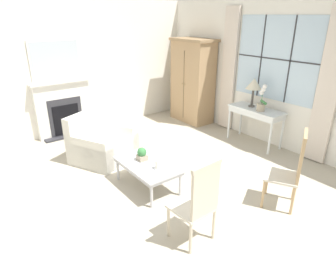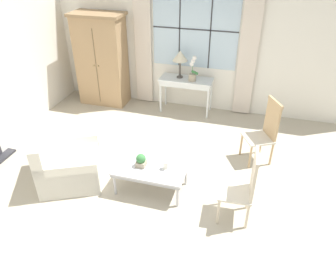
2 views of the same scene
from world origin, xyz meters
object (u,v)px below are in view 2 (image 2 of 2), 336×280
at_px(armchair_upholstered, 68,164).
at_px(accent_chair_wooden, 245,184).
at_px(potted_plant_small, 141,160).
at_px(pillar_candle, 166,166).
at_px(side_chair_wooden, 265,129).
at_px(armoire, 102,60).
at_px(console_table, 186,83).
at_px(potted_orchid, 193,72).
at_px(table_lamp, 180,57).
at_px(coffee_table, 151,170).

distance_m(armchair_upholstered, accent_chair_wooden, 2.73).
xyz_separation_m(potted_plant_small, pillar_candle, (0.38, 0.03, -0.04)).
bearing_deg(side_chair_wooden, armchair_upholstered, -154.44).
relative_size(armoire, console_table, 1.78).
distance_m(potted_orchid, pillar_candle, 2.64).
distance_m(table_lamp, potted_orchid, 0.40).
height_order(potted_orchid, side_chair_wooden, potted_orchid).
xyz_separation_m(armchair_upholstered, side_chair_wooden, (2.92, 1.40, 0.32)).
distance_m(armchair_upholstered, coffee_table, 1.34).
bearing_deg(console_table, potted_plant_small, -90.98).
height_order(armoire, side_chair_wooden, armoire).
relative_size(table_lamp, potted_plant_small, 2.77).
relative_size(armoire, pillar_candle, 13.84).
bearing_deg(side_chair_wooden, console_table, 140.08).
height_order(coffee_table, potted_plant_small, potted_plant_small).
distance_m(potted_orchid, armchair_upholstered, 3.14).
height_order(armoire, table_lamp, armoire).
relative_size(side_chair_wooden, coffee_table, 1.04).
bearing_deg(pillar_candle, armchair_upholstered, -174.42).
height_order(table_lamp, side_chair_wooden, table_lamp).
relative_size(potted_plant_small, pillar_candle, 1.45).
xyz_separation_m(potted_orchid, armchair_upholstered, (-1.37, -2.74, -0.66)).
bearing_deg(potted_orchid, armoire, 179.11).
distance_m(table_lamp, coffee_table, 2.86).
height_order(potted_orchid, potted_plant_small, potted_orchid).
bearing_deg(coffee_table, armoire, 127.05).
bearing_deg(pillar_candle, potted_orchid, 94.19).
bearing_deg(armchair_upholstered, potted_orchid, 63.36).
bearing_deg(table_lamp, side_chair_wooden, -38.11).
distance_m(armchair_upholstered, pillar_candle, 1.58).
height_order(table_lamp, armchair_upholstered, table_lamp).
xyz_separation_m(table_lamp, potted_plant_small, (0.11, -2.72, -0.70)).
bearing_deg(pillar_candle, table_lamp, 100.17).
relative_size(table_lamp, pillar_candle, 4.03).
bearing_deg(side_chair_wooden, table_lamp, 141.89).
xyz_separation_m(accent_chair_wooden, potted_plant_small, (-1.52, 0.22, -0.07)).
relative_size(accent_chair_wooden, potted_plant_small, 5.17).
bearing_deg(armchair_upholstered, accent_chair_wooden, -2.11).
bearing_deg(table_lamp, console_table, -11.70).
bearing_deg(armchair_upholstered, potted_plant_small, 5.70).
relative_size(coffee_table, pillar_candle, 7.48).
bearing_deg(potted_plant_small, armoire, 125.00).
height_order(side_chair_wooden, accent_chair_wooden, side_chair_wooden).
bearing_deg(armchair_upholstered, side_chair_wooden, 25.56).
distance_m(potted_orchid, potted_plant_small, 2.66).
bearing_deg(pillar_candle, potted_plant_small, -174.78).
bearing_deg(console_table, accent_chair_wooden, -63.06).
bearing_deg(armchair_upholstered, armoire, 103.57).
height_order(side_chair_wooden, pillar_candle, side_chair_wooden).
distance_m(armoire, accent_chair_wooden, 4.45).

